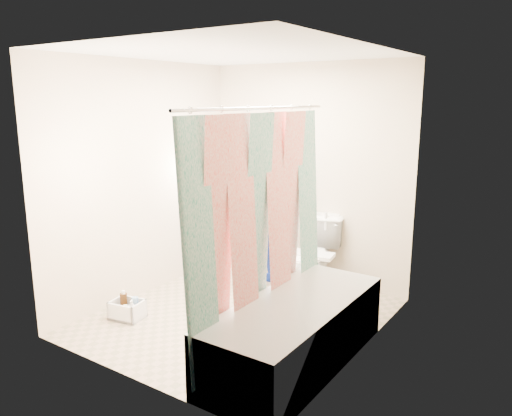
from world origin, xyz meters
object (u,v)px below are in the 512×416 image
Objects in this scene: plumber at (258,208)px; toilet at (313,257)px; bathtub at (295,330)px; cleaning_caddy at (128,310)px.

toilet is at bearing 99.64° from plumber.
toilet is (-0.55, 1.33, 0.13)m from bathtub.
bathtub is 1.79m from plumber.
bathtub is at bearing -77.36° from toilet.
plumber is 5.34× the size of cleaning_caddy.
toilet reaches higher than cleaning_caddy.
bathtub is 1.45m from toilet.
bathtub reaches higher than cleaning_caddy.
bathtub is 2.19× the size of toilet.
cleaning_caddy is (-1.69, -0.19, -0.19)m from bathtub.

